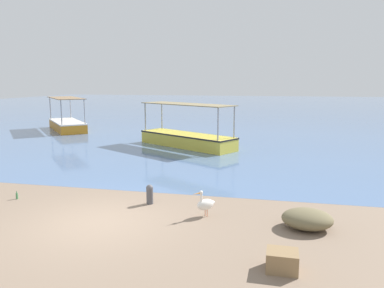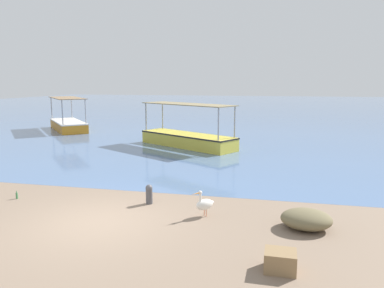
{
  "view_description": "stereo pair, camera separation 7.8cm",
  "coord_description": "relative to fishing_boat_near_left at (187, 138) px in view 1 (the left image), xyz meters",
  "views": [
    {
      "loc": [
        4.65,
        -9.18,
        3.89
      ],
      "look_at": [
        1.37,
        5.88,
        1.3
      ],
      "focal_mm": 35.0,
      "sensor_mm": 36.0,
      "label": 1
    },
    {
      "loc": [
        4.73,
        -9.17,
        3.89
      ],
      "look_at": [
        1.37,
        5.88,
        1.3
      ],
      "focal_mm": 35.0,
      "sensor_mm": 36.0,
      "label": 2
    }
  ],
  "objects": [
    {
      "name": "ground",
      "position": [
        0.39,
        -12.46,
        -0.55
      ],
      "size": [
        120.0,
        120.0,
        0.0
      ],
      "primitive_type": "plane",
      "color": "#826C59"
    },
    {
      "name": "fishing_boat_near_left",
      "position": [
        0.0,
        0.0,
        0.0
      ],
      "size": [
        6.46,
        4.81,
        2.57
      ],
      "color": "gold",
      "rests_on": "harbor_water"
    },
    {
      "name": "mooring_bollard",
      "position": [
        1.25,
        -10.65,
        -0.21
      ],
      "size": [
        0.23,
        0.23,
        0.63
      ],
      "color": "#47474C",
      "rests_on": "ground"
    },
    {
      "name": "net_pile",
      "position": [
        6.02,
        -11.7,
        -0.29
      ],
      "size": [
        1.35,
        1.14,
        0.52
      ],
      "primitive_type": "ellipsoid",
      "color": "brown",
      "rests_on": "ground"
    },
    {
      "name": "cargo_crate",
      "position": [
        5.32,
        -14.17,
        -0.33
      ],
      "size": [
        0.66,
        0.57,
        0.43
      ],
      "primitive_type": "cube",
      "rotation": [
        0.0,
        0.0,
        3.12
      ],
      "color": "olive",
      "rests_on": "ground"
    },
    {
      "name": "fishing_boat_far_right",
      "position": [
        -11.12,
        5.38,
        -0.01
      ],
      "size": [
        5.33,
        5.73,
        2.6
      ],
      "color": "orange",
      "rests_on": "harbor_water"
    },
    {
      "name": "glass_bottle",
      "position": [
        -3.25,
        -11.14,
        -0.44
      ],
      "size": [
        0.07,
        0.07,
        0.27
      ],
      "color": "#3F7F4C",
      "rests_on": "ground"
    },
    {
      "name": "harbor_water",
      "position": [
        0.39,
        35.54,
        -0.55
      ],
      "size": [
        110.0,
        90.0,
        0.0
      ],
      "primitive_type": "cube",
      "color": "#52719E",
      "rests_on": "ground"
    },
    {
      "name": "pelican",
      "position": [
        3.2,
        -11.39,
        -0.17
      ],
      "size": [
        0.64,
        0.66,
        0.8
      ],
      "color": "#E0997A",
      "rests_on": "ground"
    }
  ]
}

